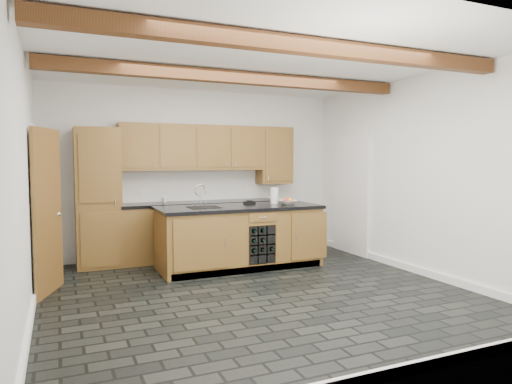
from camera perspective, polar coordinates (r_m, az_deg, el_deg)
ground at (r=5.75m, az=-0.10°, el=-12.33°), size 5.00×5.00×0.00m
room_shell at (r=5.98m, az=-2.87°, el=3.12°), size 5.01×5.00×5.00m
back_cabinetry at (r=7.55m, az=-9.50°, el=-0.90°), size 3.65×0.62×2.20m
island at (r=6.92m, az=-2.01°, el=-5.59°), size 2.48×0.96×0.93m
faucet at (r=6.72m, az=-6.59°, el=-1.60°), size 0.45×0.40×0.34m
kitchen_scale at (r=7.21m, az=-0.83°, el=-1.27°), size 0.18×0.11×0.05m
fruit_bowl at (r=7.11m, az=4.00°, el=-1.29°), size 0.30×0.30×0.07m
fruit_cluster at (r=7.11m, az=4.00°, el=-1.00°), size 0.16×0.17×0.07m
paper_towel at (r=7.27m, az=2.31°, el=-0.44°), size 0.13×0.13×0.25m
mug at (r=7.57m, az=-11.37°, el=-0.94°), size 0.13×0.13×0.09m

